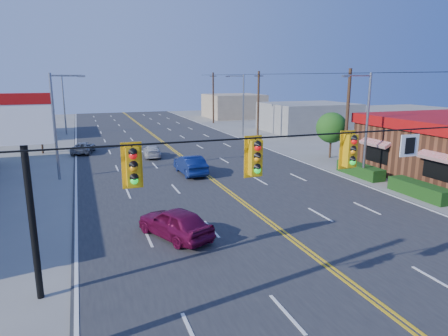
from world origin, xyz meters
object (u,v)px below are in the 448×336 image
object	(u,v)px
car_magenta	(175,224)
car_blue	(190,165)
car_silver	(83,148)
car_white	(152,152)
pizza_hut_sign	(25,156)
signal_span	(376,165)

from	to	relation	value
car_magenta	car_blue	xyz separation A→B (m)	(4.12, 12.33, 0.01)
car_blue	car_silver	size ratio (longest dim) A/B	1.13
car_magenta	car_silver	world-z (taller)	car_magenta
car_blue	car_white	size ratio (longest dim) A/B	1.19
car_blue	car_silver	bearing A→B (deg)	-59.64
car_blue	pizza_hut_sign	bearing A→B (deg)	56.19
car_magenta	car_white	world-z (taller)	car_magenta
signal_span	car_magenta	distance (m)	10.08
car_white	car_silver	distance (m)	7.70
car_white	signal_span	bearing A→B (deg)	101.97
pizza_hut_sign	car_silver	xyz separation A→B (m)	(1.95, 28.47, -4.62)
car_magenta	signal_span	bearing A→B (deg)	99.17
pizza_hut_sign	car_white	bearing A→B (deg)	71.10
pizza_hut_sign	car_blue	world-z (taller)	pizza_hut_sign
car_magenta	car_white	bearing A→B (deg)	-121.45
signal_span	car_white	bearing A→B (deg)	95.44
pizza_hut_sign	car_white	size ratio (longest dim) A/B	1.77
car_magenta	pizza_hut_sign	bearing A→B (deg)	7.68
pizza_hut_sign	car_silver	world-z (taller)	pizza_hut_sign
signal_span	car_blue	world-z (taller)	signal_span
pizza_hut_sign	car_magenta	world-z (taller)	pizza_hut_sign
car_blue	car_silver	xyz separation A→B (m)	(-7.94, 12.50, -0.19)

